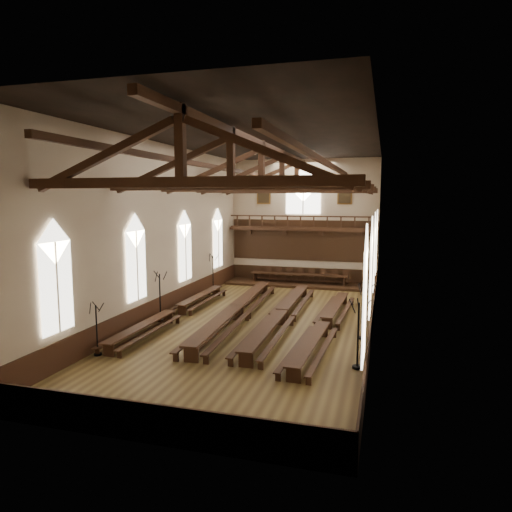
{
  "coord_description": "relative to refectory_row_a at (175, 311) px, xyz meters",
  "views": [
    {
      "loc": [
        6.45,
        -23.79,
        6.9
      ],
      "look_at": [
        -0.73,
        1.5,
        3.53
      ],
      "focal_mm": 32.0,
      "sensor_mm": 36.0,
      "label": 1
    }
  ],
  "objects": [
    {
      "name": "candelabrum_left_far",
      "position": [
        -0.6,
        7.52,
        0.39
      ],
      "size": [
        0.79,
        0.88,
        2.87
      ],
      "color": "black",
      "rests_on": "ground"
    },
    {
      "name": "candelabrum_right_mid",
      "position": [
        10.5,
        -0.94,
        0.36
      ],
      "size": [
        0.76,
        0.85,
        2.78
      ],
      "color": "black",
      "rests_on": "ground"
    },
    {
      "name": "candelabrum_right_far",
      "position": [
        10.5,
        7.93,
        0.23
      ],
      "size": [
        0.72,
        0.68,
        2.38
      ],
      "color": "black",
      "rests_on": "ground"
    },
    {
      "name": "ground",
      "position": [
        4.95,
        0.56,
        -0.49
      ],
      "size": [
        26.0,
        26.0,
        0.0
      ],
      "primitive_type": "plane",
      "color": "brown",
      "rests_on": "ground"
    },
    {
      "name": "candelabrum_left_near",
      "position": [
        -0.6,
        -6.51,
        0.24
      ],
      "size": [
        0.66,
        0.74,
        2.4
      ],
      "color": "black",
      "rests_on": "ground"
    },
    {
      "name": "high_chairs",
      "position": [
        4.92,
        12.72,
        0.29
      ],
      "size": [
        7.69,
        0.49,
        1.08
      ],
      "color": "#3A1D12",
      "rests_on": "dais"
    },
    {
      "name": "refectory_row_a",
      "position": [
        0.0,
        0.0,
        0.0
      ],
      "size": [
        1.39,
        13.65,
        0.67
      ],
      "color": "#3A1D12",
      "rests_on": "ground"
    },
    {
      "name": "refectory_row_d",
      "position": [
        8.61,
        -0.41,
        0.03
      ],
      "size": [
        1.74,
        14.11,
        0.71
      ],
      "color": "#3A1D12",
      "rests_on": "ground"
    },
    {
      "name": "high_table",
      "position": [
        4.92,
        11.96,
        0.32
      ],
      "size": [
        7.78,
        1.0,
        0.73
      ],
      "color": "#3A1D12",
      "rests_on": "dais"
    },
    {
      "name": "end_window",
      "position": [
        4.95,
        13.45,
        6.73
      ],
      "size": [
        2.8,
        0.12,
        3.8
      ],
      "color": "white",
      "rests_on": "room_walls"
    },
    {
      "name": "side_windows",
      "position": [
        4.95,
        0.56,
        3.25
      ],
      "size": [
        11.85,
        19.8,
        4.5
      ],
      "color": "white",
      "rests_on": "room_walls"
    },
    {
      "name": "room_walls",
      "position": [
        4.95,
        0.56,
        5.97
      ],
      "size": [
        26.0,
        26.0,
        26.0
      ],
      "color": "#C4B194",
      "rests_on": "ground"
    },
    {
      "name": "wainscot_band",
      "position": [
        4.95,
        0.56,
        0.11
      ],
      "size": [
        12.0,
        26.0,
        1.2
      ],
      "color": "#381C10",
      "rests_on": "ground"
    },
    {
      "name": "roof_trusses",
      "position": [
        4.95,
        0.56,
        7.73
      ],
      "size": [
        11.7,
        25.7,
        2.8
      ],
      "color": "#3A1D12",
      "rests_on": "room_walls"
    },
    {
      "name": "candelabrum_right_near",
      "position": [
        10.5,
        -4.98,
        0.39
      ],
      "size": [
        0.87,
        0.83,
        2.9
      ],
      "color": "black",
      "rests_on": "ground"
    },
    {
      "name": "portraits",
      "position": [
        4.95,
        13.45,
        6.61
      ],
      "size": [
        7.75,
        0.09,
        1.45
      ],
      "color": "brown",
      "rests_on": "room_walls"
    },
    {
      "name": "candelabrum_left_mid",
      "position": [
        -0.6,
        -0.65,
        0.38
      ],
      "size": [
        0.87,
        0.81,
        2.86
      ],
      "color": "black",
      "rests_on": "ground"
    },
    {
      "name": "refectory_row_b",
      "position": [
        3.38,
        0.92,
        0.11
      ],
      "size": [
        2.0,
        15.06,
        0.81
      ],
      "color": "#3A1D12",
      "rests_on": "ground"
    },
    {
      "name": "dais",
      "position": [
        4.92,
        11.96,
        -0.39
      ],
      "size": [
        11.4,
        2.82,
        0.19
      ],
      "primitive_type": "cube",
      "color": "#381C10",
      "rests_on": "ground"
    },
    {
      "name": "minstrels_gallery",
      "position": [
        4.95,
        13.22,
        3.42
      ],
      "size": [
        11.8,
        1.24,
        3.7
      ],
      "color": "#3A1D12",
      "rests_on": "room_walls"
    },
    {
      "name": "refectory_row_c",
      "position": [
        6.05,
        0.82,
        0.07
      ],
      "size": [
        1.64,
        14.62,
        0.77
      ],
      "color": "#3A1D12",
      "rests_on": "ground"
    }
  ]
}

